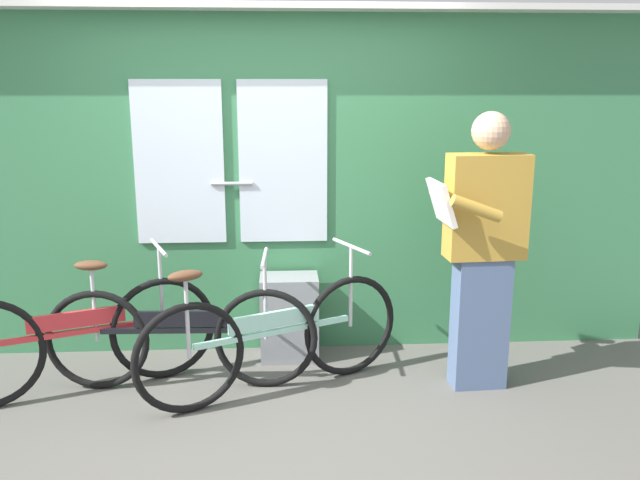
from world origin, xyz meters
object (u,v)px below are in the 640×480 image
Objects in this scene: bicycle_leaning_behind at (77,338)px; passenger_reading_newspaper at (483,247)px; trash_bin_by_wall at (289,317)px; bicycle_near_door at (180,335)px; bicycle_by_pole at (273,337)px.

passenger_reading_newspaper reaches higher than bicycle_leaning_behind.
passenger_reading_newspaper is 2.91× the size of trash_bin_by_wall.
bicycle_leaning_behind is 2.72× the size of trash_bin_by_wall.
trash_bin_by_wall is (0.68, 0.43, -0.05)m from bicycle_near_door.
bicycle_by_pole is 2.72× the size of trash_bin_by_wall.
bicycle_near_door is 1.94m from passenger_reading_newspaper.
passenger_reading_newspaper reaches higher than bicycle_by_pole.
trash_bin_by_wall is (1.30, 0.47, -0.07)m from bicycle_leaning_behind.
bicycle_leaning_behind reaches higher than bicycle_near_door.
bicycle_near_door is at bearing 145.58° from bicycle_by_pole.
trash_bin_by_wall is at bearing -26.15° from passenger_reading_newspaper.
passenger_reading_newspaper is at bearing -23.05° from trash_bin_by_wall.
bicycle_near_door is 1.05× the size of bicycle_leaning_behind.
passenger_reading_newspaper is at bearing -22.14° from bicycle_leaning_behind.
bicycle_near_door is 0.99× the size of passenger_reading_newspaper.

